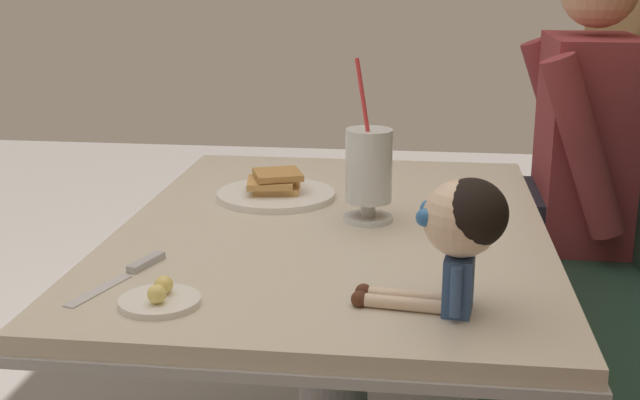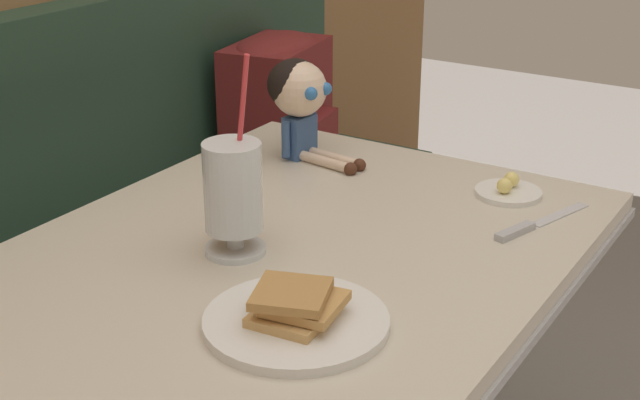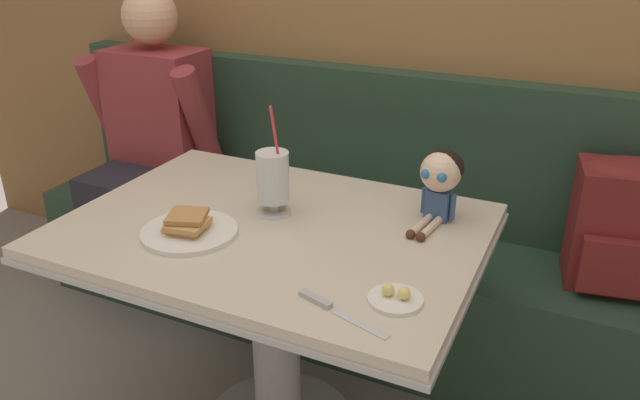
# 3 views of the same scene
# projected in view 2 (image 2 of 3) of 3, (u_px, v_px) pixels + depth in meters

# --- Properties ---
(booth_bench) EXTENTS (2.60, 0.48, 1.00)m
(booth_bench) POSITION_uv_depth(u_px,v_px,m) (33.00, 362.00, 1.87)
(booth_bench) COLOR #233D2D
(booth_bench) RESTS_ON ground
(diner_table) EXTENTS (1.11, 0.81, 0.74)m
(diner_table) POSITION_uv_depth(u_px,v_px,m) (281.00, 363.00, 1.48)
(diner_table) COLOR beige
(diner_table) RESTS_ON ground
(toast_plate) EXTENTS (0.25, 0.25, 0.06)m
(toast_plate) POSITION_uv_depth(u_px,v_px,m) (296.00, 317.00, 1.19)
(toast_plate) COLOR white
(toast_plate) RESTS_ON diner_table
(milkshake_glass) EXTENTS (0.10, 0.10, 0.32)m
(milkshake_glass) POSITION_uv_depth(u_px,v_px,m) (233.00, 192.00, 1.37)
(milkshake_glass) COLOR silver
(milkshake_glass) RESTS_ON diner_table
(butter_saucer) EXTENTS (0.12, 0.12, 0.04)m
(butter_saucer) POSITION_uv_depth(u_px,v_px,m) (508.00, 190.00, 1.62)
(butter_saucer) COLOR white
(butter_saucer) RESTS_ON diner_table
(butter_knife) EXTENTS (0.23, 0.09, 0.01)m
(butter_knife) POSITION_uv_depth(u_px,v_px,m) (528.00, 227.00, 1.49)
(butter_knife) COLOR silver
(butter_knife) RESTS_ON diner_table
(seated_doll) EXTENTS (0.12, 0.22, 0.20)m
(seated_doll) POSITION_uv_depth(u_px,v_px,m) (299.00, 94.00, 1.76)
(seated_doll) COLOR #385689
(seated_doll) RESTS_ON diner_table
(backpack) EXTENTS (0.33, 0.29, 0.41)m
(backpack) POSITION_uv_depth(u_px,v_px,m) (279.00, 107.00, 2.41)
(backpack) COLOR maroon
(backpack) RESTS_ON booth_bench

